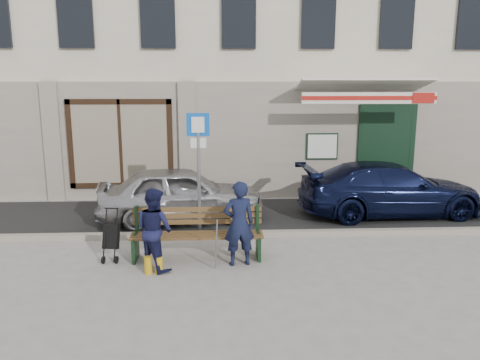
{
  "coord_description": "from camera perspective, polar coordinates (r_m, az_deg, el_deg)",
  "views": [
    {
      "loc": [
        -0.58,
        -7.83,
        3.15
      ],
      "look_at": [
        -0.13,
        1.6,
        1.2
      ],
      "focal_mm": 35.0,
      "sensor_mm": 36.0,
      "label": 1
    }
  ],
  "objects": [
    {
      "name": "ground",
      "position": [
        8.46,
        1.42,
        -10.2
      ],
      "size": [
        80.0,
        80.0,
        0.0
      ],
      "primitive_type": "plane",
      "color": "#9E9991",
      "rests_on": "ground"
    },
    {
      "name": "asphalt_lane",
      "position": [
        11.39,
        0.28,
        -4.36
      ],
      "size": [
        60.0,
        3.2,
        0.01
      ],
      "primitive_type": "cube",
      "color": "#282828",
      "rests_on": "ground"
    },
    {
      "name": "curb",
      "position": [
        9.84,
        0.78,
        -6.62
      ],
      "size": [
        60.0,
        0.18,
        0.12
      ],
      "primitive_type": "cube",
      "color": "#9E9384",
      "rests_on": "ground"
    },
    {
      "name": "building",
      "position": [
        16.39,
        -0.72,
        18.08
      ],
      "size": [
        20.0,
        8.27,
        10.0
      ],
      "color": "beige",
      "rests_on": "ground"
    },
    {
      "name": "car_silver",
      "position": [
        10.92,
        -7.21,
        -1.67
      ],
      "size": [
        3.97,
        2.04,
        1.29
      ],
      "primitive_type": "imported",
      "rotation": [
        0.0,
        0.0,
        1.71
      ],
      "color": "#ADADB2",
      "rests_on": "ground"
    },
    {
      "name": "car_navy",
      "position": [
        11.92,
        17.82,
        -1.05
      ],
      "size": [
        4.53,
        2.08,
        1.28
      ],
      "primitive_type": "imported",
      "rotation": [
        0.0,
        0.0,
        1.64
      ],
      "color": "black",
      "rests_on": "ground"
    },
    {
      "name": "parking_sign",
      "position": [
        9.8,
        -5.08,
        3.14
      ],
      "size": [
        0.47,
        0.08,
        2.56
      ],
      "rotation": [
        0.0,
        0.0,
        0.02
      ],
      "color": "gray",
      "rests_on": "ground"
    },
    {
      "name": "bench",
      "position": [
        8.6,
        -5.57,
        -6.63
      ],
      "size": [
        2.4,
        1.17,
        0.98
      ],
      "color": "brown",
      "rests_on": "ground"
    },
    {
      "name": "man",
      "position": [
        8.19,
        -0.12,
        -5.33
      ],
      "size": [
        0.61,
        0.45,
        1.51
      ],
      "primitive_type": "imported",
      "rotation": [
        0.0,
        0.0,
        3.31
      ],
      "color": "#121833",
      "rests_on": "ground"
    },
    {
      "name": "woman",
      "position": [
        8.14,
        -10.38,
        -5.92
      ],
      "size": [
        0.88,
        0.87,
        1.44
      ],
      "primitive_type": "imported",
      "rotation": [
        0.0,
        0.0,
        2.42
      ],
      "color": "#15173A",
      "rests_on": "ground"
    },
    {
      "name": "stroller",
      "position": [
        8.82,
        -15.44,
        -6.81
      ],
      "size": [
        0.31,
        0.42,
        0.95
      ],
      "rotation": [
        0.0,
        0.0,
        -0.18
      ],
      "color": "black",
      "rests_on": "ground"
    }
  ]
}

